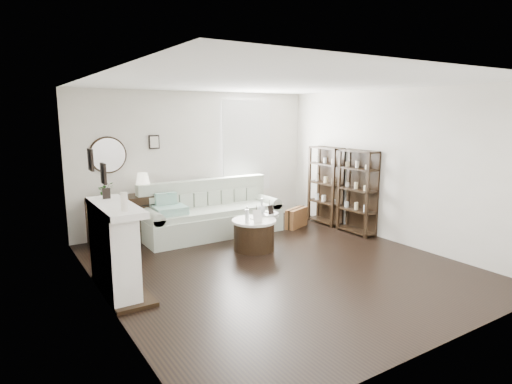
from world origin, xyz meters
TOP-DOWN VIEW (x-y plane):
  - room at (0.73, 2.70)m, footprint 5.50×5.50m
  - fireplace at (-2.32, 0.30)m, footprint 0.50×1.40m
  - shelf_unit_far at (2.33, 1.55)m, footprint 0.30×0.80m
  - shelf_unit_near at (2.33, 0.65)m, footprint 0.30×0.80m
  - sofa at (-0.07, 2.08)m, footprint 2.63×0.91m
  - quilt at (-0.93, 1.95)m, footprint 0.57×0.48m
  - suitcase at (1.61, 1.59)m, footprint 0.61×0.40m
  - dresser at (-1.59, 2.47)m, footprint 1.23×0.53m
  - table_lamp at (-1.23, 2.47)m, footprint 0.26×0.26m
  - potted_plant at (-1.89, 2.42)m, footprint 0.28×0.24m
  - drum_table at (0.12, 0.83)m, footprint 0.75×0.75m
  - pedestal_table at (0.51, 1.05)m, footprint 0.45×0.45m
  - eiffel_drum at (0.20, 0.89)m, footprint 0.13×0.13m
  - bottle_drum at (-0.07, 0.75)m, footprint 0.06×0.06m
  - card_frame_drum at (0.07, 0.65)m, footprint 0.16×0.07m
  - eiffel_ped at (0.60, 1.08)m, footprint 0.12×0.12m
  - flask_ped at (0.43, 1.07)m, footprint 0.14×0.14m
  - card_frame_ped at (0.53, 0.93)m, footprint 0.13×0.08m

SIDE VIEW (x-z plane):
  - suitcase at x=1.61m, z-range 0.00..0.39m
  - drum_table at x=0.12m, z-range 0.00..0.52m
  - sofa at x=-0.07m, z-range -0.17..0.85m
  - dresser at x=-1.59m, z-range 0.00..0.82m
  - pedestal_table at x=0.51m, z-range 0.23..0.77m
  - fireplace at x=-2.32m, z-range -0.38..1.46m
  - quilt at x=-0.93m, z-range 0.53..0.67m
  - eiffel_drum at x=0.20m, z-range 0.52..0.72m
  - card_frame_drum at x=0.07m, z-range 0.52..0.73m
  - card_frame_ped at x=0.53m, z-range 0.55..0.71m
  - eiffel_ped at x=0.60m, z-range 0.55..0.74m
  - bottle_drum at x=-0.07m, z-range 0.52..0.79m
  - flask_ped at x=0.43m, z-range 0.55..0.81m
  - shelf_unit_far at x=2.33m, z-range 0.00..1.60m
  - shelf_unit_near at x=2.33m, z-range 0.00..1.60m
  - potted_plant at x=-1.89m, z-range 0.82..1.12m
  - table_lamp at x=-1.23m, z-range 0.82..1.22m
  - room at x=0.73m, z-range -1.15..4.35m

